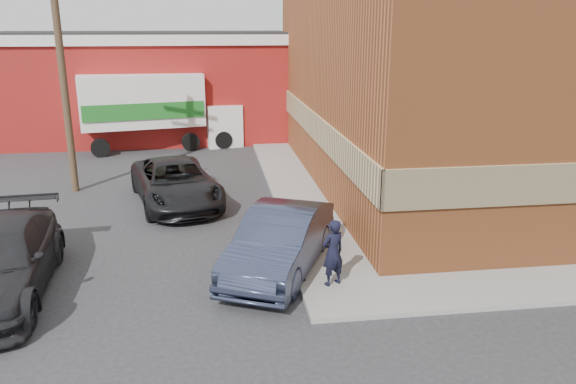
{
  "coord_description": "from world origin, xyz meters",
  "views": [
    {
      "loc": [
        -2.41,
        -12.0,
        5.99
      ],
      "look_at": [
        -0.51,
        1.65,
        1.85
      ],
      "focal_mm": 35.0,
      "sensor_mm": 36.0,
      "label": 1
    }
  ],
  "objects_px": {
    "warehouse": "(143,84)",
    "man": "(333,253)",
    "suv_a": "(176,183)",
    "sedan": "(280,241)",
    "box_truck": "(157,106)",
    "brick_building": "(492,59)",
    "utility_pole": "(61,61)"
  },
  "relations": [
    {
      "from": "brick_building",
      "to": "utility_pole",
      "type": "relative_size",
      "value": 2.03
    },
    {
      "from": "brick_building",
      "to": "suv_a",
      "type": "height_order",
      "value": "brick_building"
    },
    {
      "from": "box_truck",
      "to": "man",
      "type": "bearing_deg",
      "value": -83.41
    },
    {
      "from": "man",
      "to": "sedan",
      "type": "xyz_separation_m",
      "value": [
        -1.08,
        1.19,
        -0.12
      ]
    },
    {
      "from": "sedan",
      "to": "brick_building",
      "type": "bearing_deg",
      "value": 65.54
    },
    {
      "from": "man",
      "to": "sedan",
      "type": "bearing_deg",
      "value": -71.92
    },
    {
      "from": "man",
      "to": "box_truck",
      "type": "bearing_deg",
      "value": -96.48
    },
    {
      "from": "man",
      "to": "box_truck",
      "type": "height_order",
      "value": "box_truck"
    },
    {
      "from": "utility_pole",
      "to": "man",
      "type": "relative_size",
      "value": 5.63
    },
    {
      "from": "brick_building",
      "to": "suv_a",
      "type": "bearing_deg",
      "value": -170.3
    },
    {
      "from": "utility_pole",
      "to": "sedan",
      "type": "xyz_separation_m",
      "value": [
        6.7,
        -8.06,
        -3.95
      ]
    },
    {
      "from": "utility_pole",
      "to": "man",
      "type": "height_order",
      "value": "utility_pole"
    },
    {
      "from": "man",
      "to": "box_truck",
      "type": "xyz_separation_m",
      "value": [
        -5.24,
        16.39,
        1.21
      ]
    },
    {
      "from": "utility_pole",
      "to": "suv_a",
      "type": "bearing_deg",
      "value": -28.63
    },
    {
      "from": "utility_pole",
      "to": "sedan",
      "type": "relative_size",
      "value": 1.86
    },
    {
      "from": "brick_building",
      "to": "sedan",
      "type": "height_order",
      "value": "brick_building"
    },
    {
      "from": "brick_building",
      "to": "sedan",
      "type": "xyz_separation_m",
      "value": [
        -9.3,
        -8.06,
        -3.88
      ]
    },
    {
      "from": "brick_building",
      "to": "suv_a",
      "type": "distance_m",
      "value": 12.96
    },
    {
      "from": "suv_a",
      "to": "box_truck",
      "type": "distance_m",
      "value": 9.41
    },
    {
      "from": "man",
      "to": "suv_a",
      "type": "distance_m",
      "value": 8.19
    },
    {
      "from": "warehouse",
      "to": "man",
      "type": "distance_m",
      "value": 21.29
    },
    {
      "from": "brick_building",
      "to": "warehouse",
      "type": "height_order",
      "value": "brick_building"
    },
    {
      "from": "warehouse",
      "to": "brick_building",
      "type": "bearing_deg",
      "value": -37.2
    },
    {
      "from": "man",
      "to": "suv_a",
      "type": "relative_size",
      "value": 0.29
    },
    {
      "from": "warehouse",
      "to": "sedan",
      "type": "relative_size",
      "value": 3.36
    },
    {
      "from": "brick_building",
      "to": "utility_pole",
      "type": "xyz_separation_m",
      "value": [
        -16.0,
        0.0,
        0.06
      ]
    },
    {
      "from": "suv_a",
      "to": "utility_pole",
      "type": "bearing_deg",
      "value": 137.91
    },
    {
      "from": "warehouse",
      "to": "sedan",
      "type": "distance_m",
      "value": 19.86
    },
    {
      "from": "warehouse",
      "to": "man",
      "type": "height_order",
      "value": "warehouse"
    },
    {
      "from": "box_truck",
      "to": "brick_building",
      "type": "bearing_deg",
      "value": -39.09
    },
    {
      "from": "warehouse",
      "to": "utility_pole",
      "type": "height_order",
      "value": "utility_pole"
    },
    {
      "from": "warehouse",
      "to": "suv_a",
      "type": "relative_size",
      "value": 2.99
    }
  ]
}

